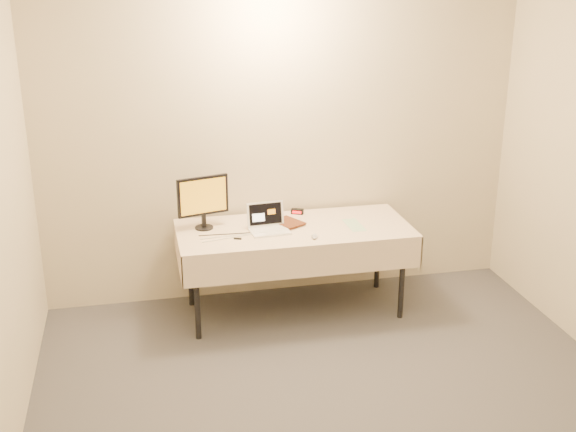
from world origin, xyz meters
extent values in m
cube|color=beige|center=(0.00, 2.50, 1.35)|extent=(4.00, 0.10, 2.70)
cylinder|color=black|center=(-0.82, 1.75, 0.34)|extent=(0.04, 0.04, 0.69)
cylinder|color=black|center=(0.82, 1.75, 0.34)|extent=(0.04, 0.04, 0.69)
cylinder|color=black|center=(-0.82, 2.34, 0.34)|extent=(0.04, 0.04, 0.69)
cylinder|color=black|center=(0.82, 2.34, 0.34)|extent=(0.04, 0.04, 0.69)
cube|color=gray|center=(0.00, 2.04, 0.71)|extent=(1.80, 0.75, 0.04)
cube|color=beige|center=(0.00, 2.04, 0.73)|extent=(1.86, 0.81, 0.01)
cube|color=beige|center=(0.00, 1.64, 0.60)|extent=(1.86, 0.01, 0.25)
cube|color=beige|center=(0.00, 2.45, 0.60)|extent=(1.86, 0.01, 0.25)
cube|color=beige|center=(-0.93, 2.04, 0.60)|extent=(0.01, 0.81, 0.25)
cube|color=beige|center=(0.93, 2.04, 0.60)|extent=(0.01, 0.81, 0.25)
cube|color=white|center=(-0.21, 1.98, 0.75)|extent=(0.32, 0.23, 0.02)
cube|color=white|center=(-0.22, 2.10, 0.85)|extent=(0.30, 0.07, 0.19)
cube|color=black|center=(-0.22, 2.10, 0.85)|extent=(0.26, 0.05, 0.17)
cylinder|color=black|center=(-0.70, 2.18, 0.74)|extent=(0.18, 0.18, 0.01)
cube|color=black|center=(-0.70, 2.18, 0.80)|extent=(0.04, 0.03, 0.10)
cube|color=black|center=(-0.70, 2.18, 1.01)|extent=(0.41, 0.13, 0.31)
cube|color=gold|center=(-0.70, 2.18, 1.01)|extent=(0.36, 0.09, 0.27)
imported|color=brown|center=(-0.11, 2.09, 0.86)|extent=(0.17, 0.11, 0.25)
cube|color=black|center=(0.10, 2.36, 0.76)|extent=(0.11, 0.08, 0.04)
cube|color=#FF0C0F|center=(0.09, 2.34, 0.76)|extent=(0.07, 0.03, 0.02)
ellipsoid|color=#B4B4B7|center=(0.10, 1.79, 0.75)|extent=(0.07, 0.11, 0.02)
cube|color=#AFDCB0|center=(0.48, 2.00, 0.74)|extent=(0.12, 0.30, 0.00)
cube|color=black|center=(-0.48, 1.89, 0.74)|extent=(0.06, 0.04, 0.01)
camera|label=1|loc=(-1.20, -3.20, 2.75)|focal=45.00mm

